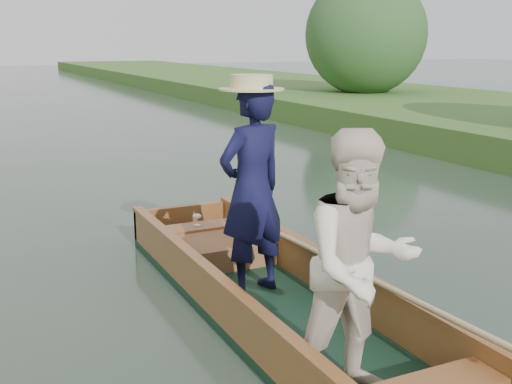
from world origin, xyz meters
name	(u,v)px	position (x,y,z in m)	size (l,w,h in m)	color
ground	(289,326)	(0.00, 0.00, 0.00)	(120.00, 120.00, 0.00)	#283D30
trees_far	(142,31)	(1.43, 8.94, 2.37)	(22.98, 17.46, 4.34)	#47331E
punt	(291,259)	(-0.06, -0.12, 0.60)	(1.14, 5.00, 1.89)	#122F1F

